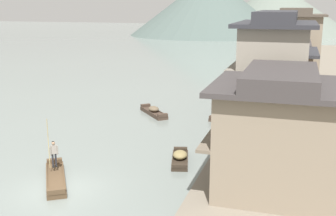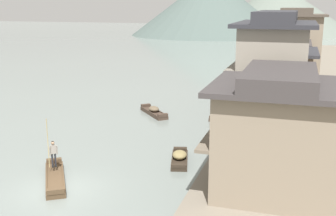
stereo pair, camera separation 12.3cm
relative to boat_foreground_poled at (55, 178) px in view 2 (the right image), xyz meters
The scene contains 18 objects.
ground_plane 1.30m from the boat_foreground_poled, 45.23° to the right, with size 400.00×400.00×0.00m, color gray.
riverbank_right 33.79m from the boat_foreground_poled, 59.42° to the left, with size 18.00×110.00×0.85m, color slate.
boat_foreground_poled is the anchor object (origin of this frame).
boatman_person 1.67m from the boat_foreground_poled, 124.05° to the left, with size 0.41×0.49×3.04m.
boat_moored_nearest 33.34m from the boat_foreground_poled, 78.73° to the left, with size 1.70×5.86×0.67m.
boat_moored_second 52.81m from the boat_foreground_poled, 82.46° to the left, with size 1.57×5.40×0.45m.
boat_moored_third 16.24m from the boat_foreground_poled, 88.46° to the left, with size 3.69×3.99×0.79m.
boat_moored_far 46.57m from the boat_foreground_poled, 81.87° to the left, with size 1.33×3.60×0.45m.
boat_midriver_drifting 40.37m from the boat_foreground_poled, 80.29° to the left, with size 1.90×5.48×0.76m.
boat_midriver_upstream 7.97m from the boat_foreground_poled, 40.53° to the left, with size 1.83×3.60×0.74m.
boat_upstream_distant 18.89m from the boat_foreground_poled, 69.44° to the left, with size 1.64×5.00×0.72m.
house_waterfront_nearest 12.81m from the boat_foreground_poled, ahead, with size 6.74×6.67×6.14m.
house_waterfront_second 15.25m from the boat_foreground_poled, 37.24° to the left, with size 5.21×8.17×8.74m.
house_waterfront_tall 20.95m from the boat_foreground_poled, 55.27° to the left, with size 5.75×7.34×6.14m.
house_waterfront_narrow 27.98m from the boat_foreground_poled, 65.40° to the left, with size 5.33×7.94×6.14m.
house_waterfront_far 35.00m from the boat_foreground_poled, 69.09° to the left, with size 6.99×5.61×8.74m.
hill_far_west 123.45m from the boat_foreground_poled, 97.67° to the left, with size 52.37×52.37×19.41m, color #4C5B56.
hill_far_centre 134.39m from the boat_foreground_poled, 88.12° to the left, with size 51.91×51.91×17.17m, color slate.
Camera 2 is at (12.20, -19.07, 10.02)m, focal length 45.48 mm.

